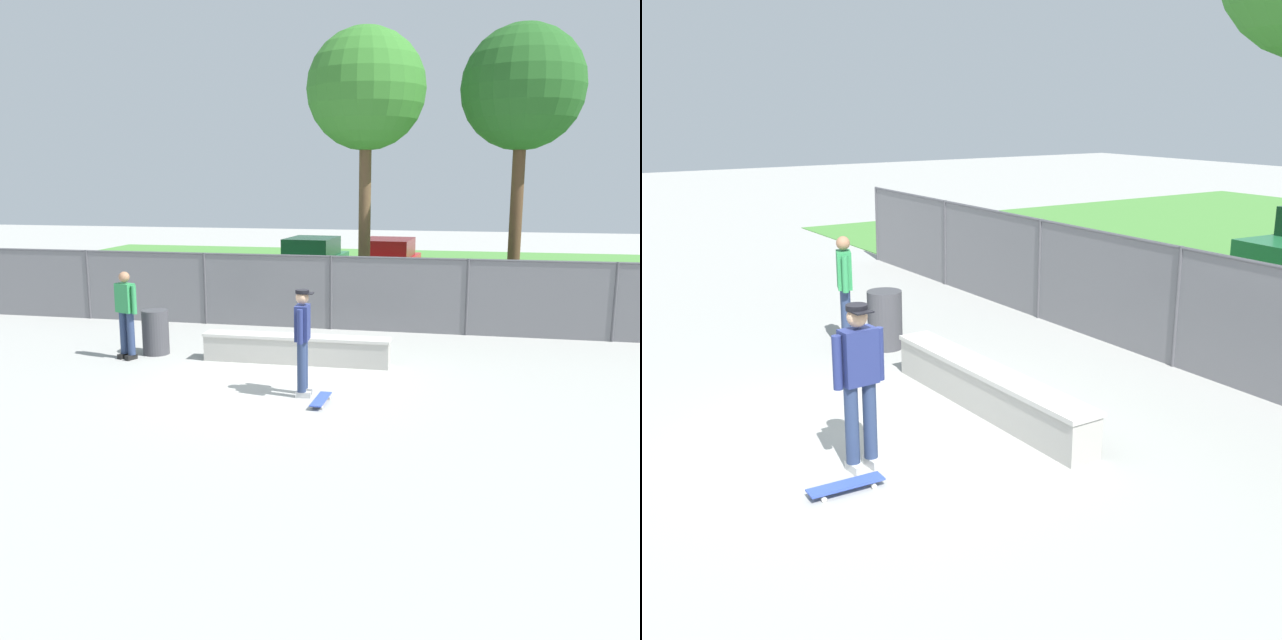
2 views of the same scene
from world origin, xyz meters
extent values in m
plane|color=#9E9E99|center=(0.00, 0.00, 0.00)|extent=(80.00, 80.00, 0.00)
cube|color=#478438|center=(0.00, 15.16, 0.01)|extent=(31.72, 20.00, 0.02)
cube|color=#A8A59E|center=(-0.07, 1.52, 0.26)|extent=(3.78, 0.48, 0.51)
cube|color=beige|center=(-0.07, 1.52, 0.54)|extent=(3.82, 0.52, 0.06)
cube|color=beige|center=(0.59, -0.46, 0.05)|extent=(0.27, 0.13, 0.10)
cube|color=beige|center=(0.61, -0.68, 0.05)|extent=(0.27, 0.13, 0.10)
cylinder|color=navy|center=(0.57, -0.46, 0.54)|extent=(0.15, 0.15, 0.88)
cylinder|color=navy|center=(0.58, -0.68, 0.54)|extent=(0.15, 0.15, 0.88)
cube|color=navy|center=(0.57, -0.57, 1.28)|extent=(0.25, 0.39, 0.60)
cylinder|color=navy|center=(0.56, -0.32, 1.26)|extent=(0.10, 0.10, 0.58)
cylinder|color=navy|center=(0.59, -0.82, 1.26)|extent=(0.10, 0.10, 0.58)
sphere|color=tan|center=(0.57, -0.57, 1.71)|extent=(0.22, 0.22, 0.22)
cylinder|color=black|center=(0.57, -0.57, 1.81)|extent=(0.23, 0.23, 0.06)
cube|color=black|center=(0.70, -0.56, 1.78)|extent=(0.13, 0.21, 0.02)
cube|color=#334CB2|center=(0.97, -0.95, 0.08)|extent=(0.22, 0.81, 0.02)
cube|color=#B2B2B7|center=(0.96, -1.22, 0.06)|extent=(0.14, 0.06, 0.02)
cube|color=#B2B2B7|center=(0.98, -0.68, 0.06)|extent=(0.14, 0.06, 0.02)
cylinder|color=silver|center=(0.88, -1.22, 0.03)|extent=(0.03, 0.05, 0.05)
cylinder|color=silver|center=(1.05, -1.22, 0.03)|extent=(0.03, 0.05, 0.05)
cylinder|color=silver|center=(0.89, -0.67, 0.03)|extent=(0.03, 0.05, 0.05)
cylinder|color=silver|center=(1.06, -0.68, 0.03)|extent=(0.03, 0.05, 0.05)
cylinder|color=#4C4C51|center=(-6.57, 4.86, 0.92)|extent=(0.07, 0.07, 1.84)
cylinder|color=#4C4C51|center=(-3.29, 4.86, 0.92)|extent=(0.07, 0.07, 1.84)
cylinder|color=#4C4C51|center=(0.00, 4.86, 0.92)|extent=(0.07, 0.07, 1.84)
cylinder|color=#4C4C51|center=(3.29, 4.86, 0.92)|extent=(0.07, 0.07, 1.84)
cylinder|color=#4C4C51|center=(6.57, 4.86, 0.92)|extent=(0.07, 0.07, 1.84)
cylinder|color=#4C4C51|center=(0.00, 4.86, 1.81)|extent=(19.72, 0.05, 0.05)
cube|color=slate|center=(0.00, 4.86, 0.92)|extent=(19.72, 0.01, 1.84)
cylinder|color=brown|center=(0.53, 6.77, 2.39)|extent=(0.32, 0.32, 4.78)
sphere|color=#337528|center=(0.53, 6.77, 5.94)|extent=(3.09, 3.09, 3.09)
cylinder|color=#513823|center=(4.43, 6.95, 2.37)|extent=(0.32, 0.32, 4.75)
sphere|color=#21561E|center=(4.43, 6.95, 5.90)|extent=(3.06, 3.06, 3.06)
cube|color=#1E6638|center=(-2.13, 12.01, 0.67)|extent=(2.06, 4.30, 0.70)
cube|color=#10381E|center=(-2.13, 12.16, 1.34)|extent=(1.73, 2.20, 0.64)
cylinder|color=black|center=(-1.32, 10.66, 0.32)|extent=(0.26, 0.65, 0.64)
cylinder|color=black|center=(-3.11, 10.77, 0.32)|extent=(0.26, 0.65, 0.64)
cylinder|color=black|center=(-1.16, 13.26, 0.32)|extent=(0.26, 0.65, 0.64)
cylinder|color=black|center=(-2.95, 13.37, 0.32)|extent=(0.26, 0.65, 0.64)
cube|color=#B21E1E|center=(0.56, 12.06, 0.67)|extent=(2.06, 4.30, 0.70)
cube|color=#621010|center=(0.57, 12.21, 1.34)|extent=(1.73, 2.20, 0.64)
cylinder|color=black|center=(1.37, 10.70, 0.32)|extent=(0.26, 0.65, 0.64)
cylinder|color=black|center=(-0.42, 10.81, 0.32)|extent=(0.26, 0.65, 0.64)
cylinder|color=black|center=(1.54, 13.30, 0.32)|extent=(0.26, 0.65, 0.64)
cylinder|color=black|center=(-0.26, 13.41, 0.32)|extent=(0.26, 0.65, 0.64)
cube|color=black|center=(-3.46, 1.06, 0.05)|extent=(0.19, 0.28, 0.10)
cube|color=black|center=(-3.67, 1.14, 0.05)|extent=(0.19, 0.28, 0.10)
cylinder|color=navy|center=(-3.45, 1.09, 0.54)|extent=(0.15, 0.15, 0.88)
cylinder|color=navy|center=(-3.66, 1.17, 0.54)|extent=(0.15, 0.15, 0.88)
cube|color=#2D8C4C|center=(-3.55, 1.13, 1.28)|extent=(0.43, 0.34, 0.60)
cylinder|color=#2D8C4C|center=(-3.32, 1.04, 1.26)|extent=(0.10, 0.10, 0.58)
cylinder|color=#2D8C4C|center=(-3.79, 1.21, 1.26)|extent=(0.10, 0.10, 0.58)
sphere|color=#9E7051|center=(-3.55, 1.13, 1.71)|extent=(0.22, 0.22, 0.22)
cylinder|color=#3F3F44|center=(-3.16, 1.63, 0.47)|extent=(0.56, 0.56, 0.95)
camera|label=1|loc=(3.24, -11.70, 3.63)|focal=38.95mm
camera|label=2|loc=(7.68, -3.84, 3.83)|focal=43.80mm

